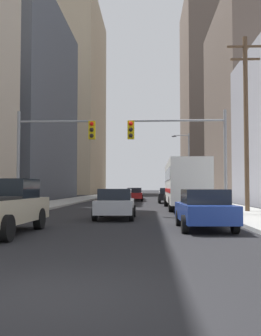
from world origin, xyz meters
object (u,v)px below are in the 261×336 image
Objects in this scene: sedan_silver at (115,204)px; traffic_signal_near_left at (52,144)px; sedan_white at (135,194)px; city_bus at (185,183)px; sedan_black at (168,195)px; traffic_signal_near_right at (181,143)px; sedan_red at (134,194)px; sedan_blue at (204,209)px.

sedan_silver is 0.70× the size of traffic_signal_near_left.
city_bus is at bearing -78.82° from sedan_white.
sedan_white is 0.71× the size of traffic_signal_near_left.
sedan_black is at bearing 93.55° from city_bus.
sedan_silver is 0.70× the size of traffic_signal_near_right.
traffic_signal_near_right is (3.49, -22.83, 3.35)m from sedan_red.
sedan_silver is 0.99× the size of sedan_black.
sedan_blue is at bearing -51.21° from sedan_silver.
sedan_white is at bearing 101.18° from city_bus.
sedan_silver and sedan_black have the same top height.
sedan_blue is 1.00× the size of sedan_black.
city_bus is 6.80m from traffic_signal_near_right.
sedan_blue is 24.40m from sedan_black.
sedan_blue is 11.04m from traffic_signal_near_left.
sedan_red is 23.41m from traffic_signal_near_left.
city_bus is 17.03m from sedan_red.
traffic_signal_near_right reaches higher than sedan_blue.
city_bus is 10.60m from traffic_signal_near_left.
sedan_white is at bearing 97.20° from traffic_signal_near_right.
sedan_red is at bearing 98.69° from traffic_signal_near_right.
sedan_red is at bearing -89.28° from sedan_white.
city_bus is 2.70× the size of sedan_black.
sedan_black is at bearing -57.70° from sedan_red.
sedan_white is at bearing 108.31° from sedan_black.
city_bus is at bearing -86.45° from sedan_black.
traffic_signal_near_right is (-0.08, -17.18, 3.35)m from sedan_black.
traffic_signal_near_left is (-3.87, -28.18, 3.31)m from sedan_white.
sedan_blue and sedan_silver have the same top height.
sedan_blue is at bearing -83.89° from sedan_white.
traffic_signal_near_left is at bearing -113.62° from sedan_black.
sedan_red is (-4.24, 16.45, -1.16)m from city_bus.
traffic_signal_near_left is 7.43m from traffic_signal_near_right.
sedan_blue is 6.04m from sedan_silver.
city_bus is 1.92× the size of traffic_signal_near_right.
sedan_red is at bearing 80.21° from traffic_signal_near_left.
sedan_white is at bearing 96.11° from sedan_blue.
city_bus is at bearing 87.82° from sedan_blue.
sedan_red is (0.06, 25.35, 0.00)m from sedan_silver.
sedan_white is 0.71× the size of traffic_signal_near_right.
sedan_white is (-0.01, 30.69, 0.00)m from sedan_silver.
sedan_silver is 5.49m from traffic_signal_near_right.
sedan_blue is 30.28m from sedan_red.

